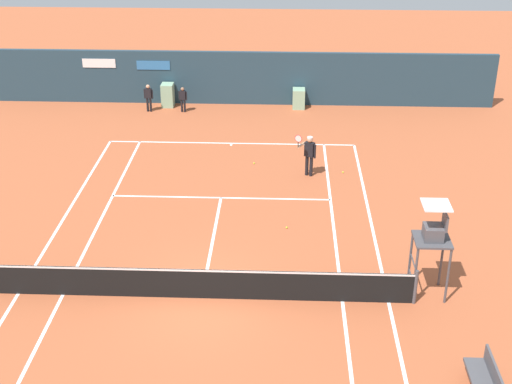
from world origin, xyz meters
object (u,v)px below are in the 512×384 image
tennis_ball_mid_court (287,227)px  tennis_ball_by_sideline (254,163)px  ball_kid_left_post (183,98)px  player_on_baseline (309,152)px  tennis_ball_near_service_line (343,172)px  ball_kid_centre_post (149,96)px  umpire_chair (433,236)px  player_bench (485,376)px

tennis_ball_mid_court → tennis_ball_by_sideline: (-1.34, 5.33, 0.00)m
ball_kid_left_post → player_on_baseline: bearing=137.0°
ball_kid_left_post → tennis_ball_near_service_line: (7.24, -6.86, -0.68)m
tennis_ball_near_service_line → ball_kid_centre_post: bearing=142.4°
tennis_ball_mid_court → tennis_ball_near_service_line: same height
umpire_chair → player_on_baseline: bearing=21.8°
player_bench → ball_kid_centre_post: ball_kid_centre_post is taller
umpire_chair → tennis_ball_by_sideline: (-5.36, 8.99, -1.85)m
ball_kid_centre_post → tennis_ball_near_service_line: (8.90, -6.86, -0.74)m
tennis_ball_by_sideline → tennis_ball_near_service_line: size_ratio=1.00×
tennis_ball_by_sideline → tennis_ball_near_service_line: 3.62m
player_on_baseline → ball_kid_left_post: size_ratio=1.49×
ball_kid_centre_post → tennis_ball_mid_court: size_ratio=19.77×
ball_kid_centre_post → tennis_ball_near_service_line: bearing=148.3°
ball_kid_left_post → tennis_ball_mid_court: ball_kid_left_post is taller
tennis_ball_mid_court → ball_kid_centre_post: bearing=120.3°
player_on_baseline → tennis_ball_by_sideline: 2.58m
umpire_chair → tennis_ball_mid_court: 5.75m
player_bench → player_on_baseline: 12.68m
umpire_chair → ball_kid_centre_post: size_ratio=2.13×
player_bench → ball_kid_centre_post: size_ratio=1.06×
player_on_baseline → tennis_ball_by_sideline: (-2.17, 1.03, -0.94)m
ball_kid_left_post → umpire_chair: bearing=128.5°
player_bench → umpire_chair: bearing=8.3°
umpire_chair → tennis_ball_mid_court: (-4.02, 3.67, -1.85)m
player_bench → ball_kid_centre_post: bearing=30.5°
player_on_baseline → ball_kid_centre_post: player_on_baseline is taller
umpire_chair → ball_kid_left_post: 17.66m
tennis_ball_mid_court → tennis_ball_near_service_line: size_ratio=1.00×
ball_kid_left_post → tennis_ball_by_sideline: bearing=128.7°
player_bench → ball_kid_left_post: bearing=26.6°
player_bench → tennis_ball_mid_court: 9.08m
ball_kid_centre_post → ball_kid_left_post: bearing=-174.1°
tennis_ball_near_service_line → umpire_chair: bearing=-77.6°
umpire_chair → tennis_ball_by_sideline: 10.63m
player_on_baseline → umpire_chair: bearing=139.2°
ball_kid_left_post → ball_kid_centre_post: (-1.66, -0.00, 0.06)m
umpire_chair → tennis_ball_by_sideline: bearing=30.8°
umpire_chair → player_on_baseline: (-3.19, 7.96, -0.90)m
ball_kid_left_post → ball_kid_centre_post: bearing=7.6°
umpire_chair → ball_kid_centre_post: 18.56m
player_bench → ball_kid_left_post: size_ratio=1.16×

